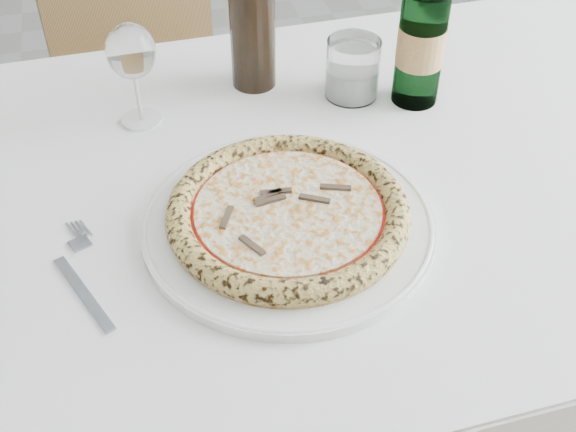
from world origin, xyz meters
name	(u,v)px	position (x,y,z in m)	size (l,w,h in m)	color
dining_table	(270,227)	(0.25, 0.26, 0.67)	(1.44, 0.86, 0.76)	olive
chair_far	(146,63)	(0.14, 1.02, 0.53)	(0.46, 0.46, 0.93)	olive
plate	(288,223)	(0.25, 0.16, 0.76)	(0.37, 0.37, 0.02)	white
pizza	(288,212)	(0.25, 0.16, 0.78)	(0.30, 0.30, 0.03)	tan
fork	(82,277)	(-0.01, 0.14, 0.76)	(0.06, 0.19, 0.00)	#8F96AA
wine_glass	(131,54)	(0.10, 0.45, 0.87)	(0.07, 0.07, 0.16)	silver
tumbler	(352,72)	(0.43, 0.43, 0.80)	(0.08, 0.08, 0.09)	white
beer_bottle	(422,35)	(0.52, 0.40, 0.87)	(0.07, 0.07, 0.28)	#305937
wine_bottle	(252,12)	(0.28, 0.51, 0.88)	(0.07, 0.07, 0.29)	black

